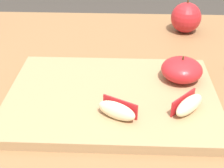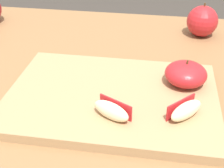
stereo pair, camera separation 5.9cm
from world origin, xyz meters
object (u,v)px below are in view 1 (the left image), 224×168
Objects in this scene: cutting_board at (112,97)px; apple_wedge_left at (117,110)px; apple_wedge_right at (189,105)px; whole_apple_crimson at (186,18)px; apple_half_skin_up at (182,70)px.

apple_wedge_left reaches higher than cutting_board.
cutting_board is 0.14m from apple_wedge_right.
apple_wedge_right is 0.39m from whole_apple_crimson.
apple_half_skin_up is 0.11m from apple_wedge_right.
apple_half_skin_up is 1.23× the size of apple_wedge_right.
whole_apple_crimson is at bearing 61.42° from cutting_board.
whole_apple_crimson is (0.18, 0.34, 0.03)m from cutting_board.
cutting_board is at bearing 158.26° from apple_wedge_right.
whole_apple_crimson is at bearing 67.14° from apple_wedge_left.
apple_wedge_left is 1.08× the size of apple_wedge_right.
apple_wedge_right is at bearing 9.55° from apple_wedge_left.
apple_half_skin_up is at bearing -100.11° from whole_apple_crimson.
cutting_board is at bearing -157.67° from apple_half_skin_up.
cutting_board is at bearing -118.58° from whole_apple_crimson.
apple_half_skin_up is 0.18m from apple_wedge_left.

